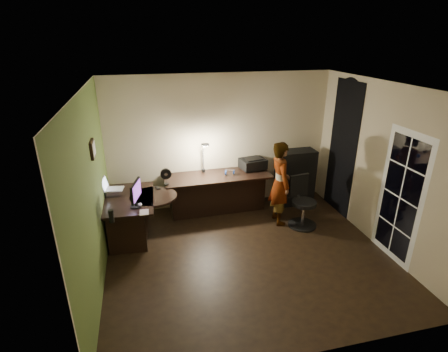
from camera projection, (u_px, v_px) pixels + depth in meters
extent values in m
cube|color=black|center=(248.00, 255.00, 5.74)|extent=(4.50, 4.00, 0.01)
cube|color=silver|center=(253.00, 87.00, 4.71)|extent=(4.50, 4.00, 0.01)
cube|color=tan|center=(220.00, 142.00, 7.03)|extent=(4.50, 0.01, 2.70)
cube|color=tan|center=(311.00, 256.00, 3.42)|extent=(4.50, 0.01, 2.70)
cube|color=tan|center=(91.00, 194.00, 4.74)|extent=(0.01, 4.00, 2.70)
cube|color=tan|center=(382.00, 167.00, 5.71)|extent=(0.01, 4.00, 2.70)
cube|color=#475C24|center=(93.00, 194.00, 4.74)|extent=(0.00, 4.00, 2.70)
cube|color=black|center=(343.00, 149.00, 6.76)|extent=(0.01, 0.90, 2.60)
cube|color=white|center=(400.00, 198.00, 5.33)|extent=(0.02, 0.92, 2.10)
cube|color=black|center=(92.00, 149.00, 4.96)|extent=(0.04, 0.30, 0.25)
cube|color=black|center=(131.00, 218.00, 6.12)|extent=(0.87, 1.36, 0.76)
cube|color=black|center=(218.00, 193.00, 7.02)|extent=(2.11, 0.78, 0.78)
cube|color=black|center=(295.00, 177.00, 7.30)|extent=(0.78, 0.40, 1.17)
cube|color=silver|center=(113.00, 192.00, 6.08)|extent=(0.24, 0.20, 0.09)
cube|color=silver|center=(114.00, 183.00, 6.02)|extent=(0.36, 0.35, 0.22)
cube|color=black|center=(135.00, 198.00, 5.61)|extent=(0.21, 0.48, 0.31)
ellipsoid|color=silver|center=(140.00, 204.00, 5.69)|extent=(0.07, 0.10, 0.04)
cube|color=black|center=(158.00, 188.00, 6.35)|extent=(0.09, 0.14, 0.01)
cube|color=black|center=(152.00, 205.00, 5.71)|extent=(0.05, 0.14, 0.01)
cylinder|color=black|center=(111.00, 216.00, 5.16)|extent=(0.09, 0.09, 0.20)
cube|color=silver|center=(144.00, 212.00, 5.47)|extent=(0.14, 0.20, 0.01)
cube|color=black|center=(166.00, 176.00, 6.37)|extent=(0.21, 0.12, 0.31)
cube|color=navy|center=(230.00, 172.00, 6.86)|extent=(0.23, 0.16, 0.10)
cube|color=black|center=(253.00, 163.00, 7.15)|extent=(0.55, 0.46, 0.22)
cube|color=black|center=(203.00, 155.00, 6.86)|extent=(0.27, 0.36, 0.71)
cube|color=black|center=(304.00, 203.00, 6.44)|extent=(0.61, 0.61, 0.96)
imported|color=#D8A88C|center=(280.00, 183.00, 6.47)|extent=(0.38, 0.57, 1.60)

